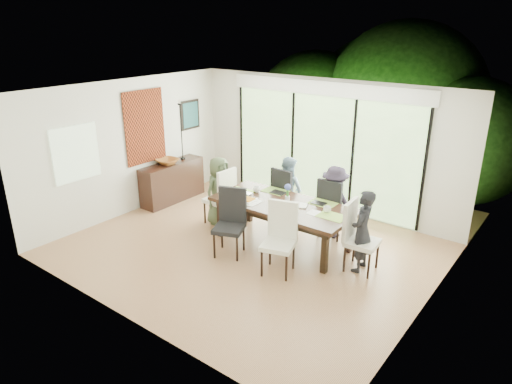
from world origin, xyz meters
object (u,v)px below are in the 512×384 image
Objects in this scene: laptop at (241,193)px; person_right_end at (362,231)px; chair_far_left at (288,195)px; chair_near_left at (229,223)px; person_far_left at (288,190)px; person_far_right at (334,202)px; vase at (287,200)px; cup_b at (287,204)px; chair_far_right at (334,207)px; bowl at (168,161)px; cup_a at (256,189)px; cup_c at (327,209)px; chair_right_end at (363,237)px; chair_left_end at (219,195)px; person_left_end at (219,191)px; chair_near_right at (278,240)px; table_top at (283,205)px; sideboard at (172,182)px.

person_right_end is at bearing -0.52° from laptop.
chair_far_left and chair_near_left have the same top height.
person_far_left and person_far_right have the same top height.
vase is 1.20× the size of cup_b.
chair_far_right reaches higher than bowl.
cup_a is (-0.75, 0.10, -0.01)m from vase.
bowl reaches higher than cup_c.
bowl is at bearing 178.71° from cup_c.
person_far_left reaches higher than chair_right_end.
person_left_end is (0.02, 0.00, 0.10)m from chair_left_end.
cup_b is at bearing 66.28° from person_far_right.
person_left_end and person_right_end have the same top height.
chair_near_right is at bearing 126.46° from chair_right_end.
chair_far_left is 1.00× the size of chair_far_right.
laptop is at bearing -7.27° from bowl.
laptop is 0.75× the size of bowl.
chair_near_left is 0.85× the size of person_left_end.
chair_right_end is at bearing 160.90° from chair_far_left.
chair_far_left is 0.85× the size of person_right_end.
laptop is 2.66× the size of cup_c.
chair_near_right reaches higher than cup_b.
person_left_end reaches higher than chair_left_end.
bowl is at bearing 18.42° from chair_far_left.
cup_c is at bearing -103.84° from person_right_end.
chair_near_left reaches higher than cup_a.
chair_near_left is 2.16m from person_right_end.
person_far_left reaches higher than laptop.
table_top is 1.51m from chair_right_end.
chair_left_end is 0.75× the size of sideboard.
person_far_right is (0.55, 0.83, -0.08)m from table_top.
vase is at bearing -2.51° from bowl.
person_far_right reaches higher than table_top.
chair_far_left is at bearing 102.12° from chair_near_right.
chair_near_right is 1.70m from person_far_right.
chair_near_left is 1.11m from vase.
cup_a is 1.50m from cup_c.
chair_far_left is at bearing 11.92° from sideboard.
chair_right_end is 0.75m from cup_c.
bowl is at bearing 174.95° from cup_b.
chair_right_end is at bearing -0.54° from laptop.
chair_near_right reaches higher than sideboard.
chair_near_left is 0.85× the size of person_right_end.
chair_far_right is at bearing -166.79° from person_far_left.
person_far_right reaches higher than bowl.
cup_a is (-0.25, -0.68, 0.16)m from person_far_left.
vase is at bearing 56.89° from person_far_right.
chair_left_end reaches higher than sideboard.
laptop is at bearing -173.29° from table_top.
laptop is (-1.35, 0.77, 0.22)m from chair_near_right.
chair_left_end reaches higher than bowl.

